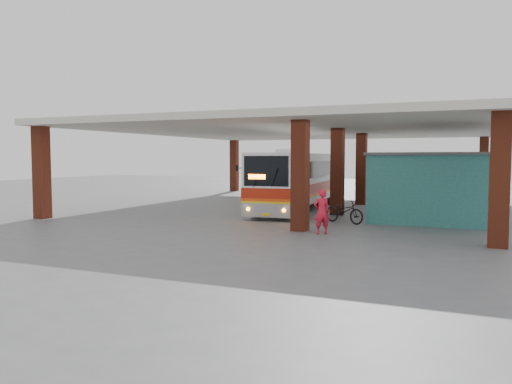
{
  "coord_description": "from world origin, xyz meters",
  "views": [
    {
      "loc": [
        9.11,
        -21.65,
        2.89
      ],
      "look_at": [
        -0.17,
        0.0,
        1.25
      ],
      "focal_mm": 35.0,
      "sensor_mm": 36.0,
      "label": 1
    }
  ],
  "objects_px": {
    "red_chair": "(390,202)",
    "coach_bus": "(298,180)",
    "motorcycle": "(344,211)",
    "pedestrian": "(322,212)"
  },
  "relations": [
    {
      "from": "red_chair",
      "to": "coach_bus",
      "type": "bearing_deg",
      "value": -143.55
    },
    {
      "from": "red_chair",
      "to": "motorcycle",
      "type": "bearing_deg",
      "value": -85.89
    },
    {
      "from": "coach_bus",
      "to": "red_chair",
      "type": "relative_size",
      "value": 13.62
    },
    {
      "from": "coach_bus",
      "to": "red_chair",
      "type": "distance_m",
      "value": 5.34
    },
    {
      "from": "motorcycle",
      "to": "red_chair",
      "type": "relative_size",
      "value": 2.39
    },
    {
      "from": "motorcycle",
      "to": "red_chair",
      "type": "distance_m",
      "value": 6.89
    },
    {
      "from": "pedestrian",
      "to": "red_chair",
      "type": "xyz_separation_m",
      "value": [
        1.06,
        10.29,
        -0.46
      ]
    },
    {
      "from": "coach_bus",
      "to": "motorcycle",
      "type": "height_order",
      "value": "coach_bus"
    },
    {
      "from": "motorcycle",
      "to": "pedestrian",
      "type": "distance_m",
      "value": 3.49
    },
    {
      "from": "coach_bus",
      "to": "pedestrian",
      "type": "xyz_separation_m",
      "value": [
        3.69,
        -8.19,
        -0.8
      ]
    }
  ]
}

